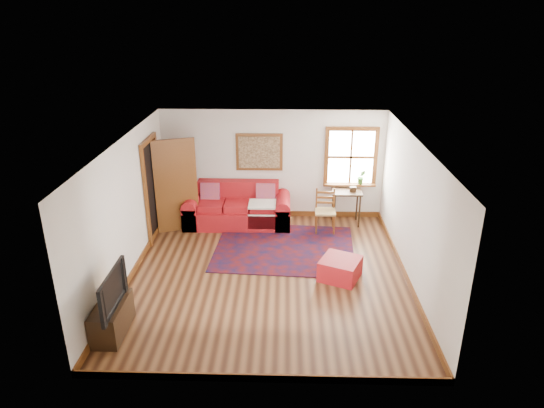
{
  "coord_description": "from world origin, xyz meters",
  "views": [
    {
      "loc": [
        0.29,
        -7.73,
        4.55
      ],
      "look_at": [
        0.05,
        0.6,
        1.16
      ],
      "focal_mm": 32.0,
      "sensor_mm": 36.0,
      "label": 1
    }
  ],
  "objects_px": {
    "red_leather_sofa": "(238,211)",
    "media_cabinet": "(112,318)",
    "ladder_back_chair": "(325,209)",
    "red_ottoman": "(340,269)",
    "side_table": "(347,196)"
  },
  "relations": [
    {
      "from": "red_ottoman",
      "to": "side_table",
      "type": "bearing_deg",
      "value": 105.61
    },
    {
      "from": "ladder_back_chair",
      "to": "media_cabinet",
      "type": "bearing_deg",
      "value": -132.83
    },
    {
      "from": "side_table",
      "to": "ladder_back_chair",
      "type": "xyz_separation_m",
      "value": [
        -0.5,
        -0.39,
        -0.15
      ]
    },
    {
      "from": "side_table",
      "to": "media_cabinet",
      "type": "relative_size",
      "value": 0.86
    },
    {
      "from": "side_table",
      "to": "media_cabinet",
      "type": "bearing_deg",
      "value": -133.84
    },
    {
      "from": "red_ottoman",
      "to": "side_table",
      "type": "height_order",
      "value": "side_table"
    },
    {
      "from": "side_table",
      "to": "ladder_back_chair",
      "type": "height_order",
      "value": "ladder_back_chair"
    },
    {
      "from": "red_ottoman",
      "to": "side_table",
      "type": "xyz_separation_m",
      "value": [
        0.36,
        2.41,
        0.47
      ]
    },
    {
      "from": "red_leather_sofa",
      "to": "side_table",
      "type": "distance_m",
      "value": 2.45
    },
    {
      "from": "side_table",
      "to": "red_leather_sofa",
      "type": "bearing_deg",
      "value": -178.72
    },
    {
      "from": "red_ottoman",
      "to": "ladder_back_chair",
      "type": "height_order",
      "value": "ladder_back_chair"
    },
    {
      "from": "red_ottoman",
      "to": "media_cabinet",
      "type": "height_order",
      "value": "media_cabinet"
    },
    {
      "from": "red_leather_sofa",
      "to": "media_cabinet",
      "type": "height_order",
      "value": "red_leather_sofa"
    },
    {
      "from": "red_ottoman",
      "to": "side_table",
      "type": "relative_size",
      "value": 0.84
    },
    {
      "from": "red_ottoman",
      "to": "red_leather_sofa",
      "type": "bearing_deg",
      "value": 155.41
    }
  ]
}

